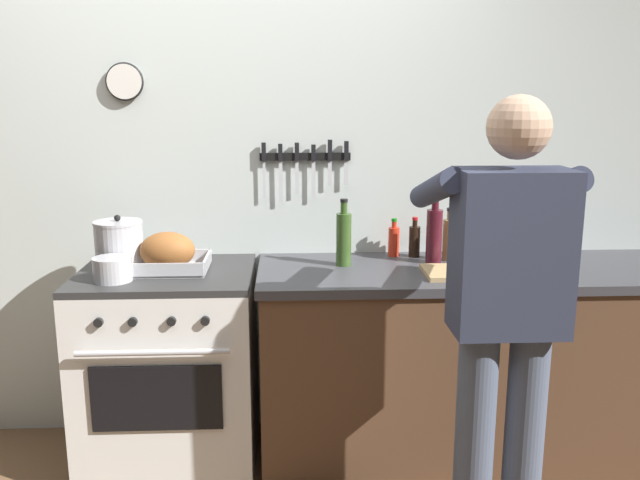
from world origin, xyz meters
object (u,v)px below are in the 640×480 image
bottle_vinegar (449,239)px  saucepan (113,269)px  stove (170,367)px  roasting_pan (168,254)px  person_cook (506,304)px  stock_pot (119,245)px  bottle_dish_soap (501,240)px  cutting_board (466,272)px  bottle_wine_red (434,235)px  bottle_soy_sauce (414,240)px  bottle_hot_sauce (394,241)px  bottle_olive_oil (344,238)px

bottle_vinegar → saucepan: bearing=-169.1°
stove → roasting_pan: size_ratio=2.56×
person_cook → stock_pot: (-1.49, 0.73, 0.06)m
bottle_dish_soap → saucepan: bearing=-170.1°
stove → cutting_board: 1.39m
roasting_pan → cutting_board: 1.30m
cutting_board → bottle_dish_soap: bearing=49.1°
stock_pot → bottle_wine_red: bottle_wine_red is taller
stock_pot → bottle_vinegar: size_ratio=0.99×
stock_pot → bottle_wine_red: bearing=2.0°
stove → person_cook: size_ratio=0.54×
bottle_wine_red → bottle_soy_sauce: (-0.07, 0.12, -0.05)m
person_cook → bottle_soy_sauce: person_cook is taller
stove → roasting_pan: (0.01, 0.00, 0.53)m
bottle_vinegar → bottle_soy_sauce: 0.17m
bottle_hot_sauce → bottle_soy_sauce: size_ratio=0.95×
stove → bottle_dish_soap: bottle_dish_soap is taller
roasting_pan → bottle_olive_oil: bottle_olive_oil is taller
stock_pot → saucepan: size_ratio=1.53×
roasting_pan → bottle_dish_soap: bottle_dish_soap is taller
bottle_dish_soap → bottle_hot_sauce: bearing=171.0°
saucepan → stock_pot: bearing=94.7°
bottle_soy_sauce → bottle_dish_soap: 0.40m
stove → bottle_soy_sauce: bottle_soy_sauce is taller
bottle_hot_sauce → bottle_wine_red: bottle_wine_red is taller
cutting_board → bottle_vinegar: bottle_vinegar is taller
roasting_pan → stock_pot: size_ratio=1.44×
saucepan → cutting_board: 1.49m
cutting_board → bottle_olive_oil: size_ratio=1.19×
person_cook → bottle_soy_sauce: 0.91m
stove → stock_pot: 0.60m
saucepan → bottle_hot_sauce: 1.29m
saucepan → bottle_dish_soap: bottle_dish_soap is taller
cutting_board → bottle_soy_sauce: (-0.16, 0.33, 0.07)m
bottle_dish_soap → cutting_board: bearing=-130.9°
roasting_pan → bottle_vinegar: bearing=6.1°
bottle_olive_oil → stove: bearing=-175.0°
bottle_vinegar → bottle_dish_soap: bottle_vinegar is taller
roasting_pan → bottle_olive_oil: bearing=4.9°
stove → bottle_hot_sauce: 1.19m
bottle_olive_oil → bottle_dish_soap: bearing=6.7°
person_cook → bottle_hot_sauce: size_ratio=9.12×
bottle_olive_oil → saucepan: bearing=-167.7°
stock_pot → cutting_board: (1.51, -0.16, -0.10)m
saucepan → bottle_soy_sauce: size_ratio=0.84×
bottle_vinegar → bottle_hot_sauce: bottle_vinegar is taller
stove → bottle_vinegar: bearing=6.2°
stove → bottle_soy_sauce: (1.14, 0.22, 0.53)m
person_cook → bottle_olive_oil: person_cook is taller
stock_pot → bottle_hot_sauce: bearing=8.7°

